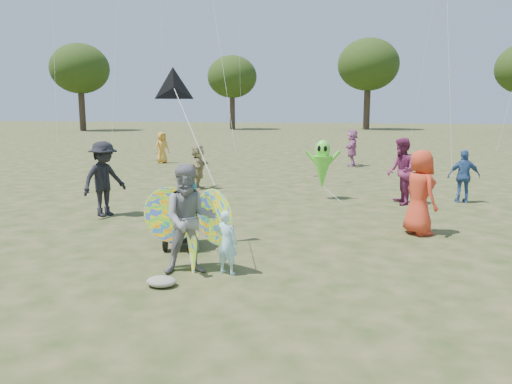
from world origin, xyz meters
TOP-DOWN VIEW (x-y plane):
  - ground at (0.00, 0.00)m, footprint 160.00×160.00m
  - child_girl at (-0.35, -0.02)m, footprint 0.44×0.35m
  - adult_man at (-0.95, -0.09)m, footprint 1.06×0.95m
  - grey_bag at (-1.17, -0.77)m, footprint 0.46×0.38m
  - crowd_a at (2.94, 3.34)m, footprint 0.93×1.04m
  - crowd_b at (-4.48, 3.59)m, footprint 1.12×1.37m
  - crowd_c at (4.54, 7.32)m, footprint 0.91×0.45m
  - crowd_d at (-3.54, 8.00)m, footprint 0.59×1.41m
  - crowd_e at (2.78, 6.69)m, footprint 0.85×1.01m
  - crowd_g at (-7.75, 15.04)m, footprint 0.82×0.87m
  - crowd_j at (1.23, 15.75)m, footprint 0.54×1.58m
  - jogging_stroller at (-1.58, 1.37)m, footprint 0.60×1.09m
  - butterfly_kite at (-0.96, 0.07)m, footprint 1.74×0.75m
  - delta_kite_rig at (-1.75, 1.43)m, footprint 1.66×1.76m
  - alien_kite at (0.59, 7.02)m, footprint 1.12×0.69m
  - tree_line at (3.67, 44.99)m, footprint 91.78×33.60m

SIDE VIEW (x-z plane):
  - ground at x=0.00m, z-range 0.00..0.00m
  - grey_bag at x=-1.17m, z-range 0.00..0.15m
  - child_girl at x=-0.35m, z-range 0.00..1.06m
  - jogging_stroller at x=-1.58m, z-range 0.07..1.16m
  - butterfly_kite at x=-0.96m, z-range -0.11..1.57m
  - crowd_d at x=-3.54m, z-range 0.00..1.48m
  - crowd_g at x=-7.75m, z-range 0.00..1.50m
  - crowd_c at x=4.54m, z-range 0.00..1.50m
  - crowd_j at x=1.23m, z-range 0.00..1.69m
  - adult_man at x=-0.95m, z-range 0.00..1.78m
  - crowd_a at x=2.94m, z-range 0.00..1.80m
  - crowd_b at x=-4.48m, z-range 0.00..1.85m
  - crowd_e at x=2.78m, z-range 0.00..1.85m
  - alien_kite at x=0.59m, z-range 0.10..1.84m
  - delta_kite_rig at x=-1.75m, z-range 2.01..4.01m
  - tree_line at x=3.67m, z-range 1.47..12.25m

